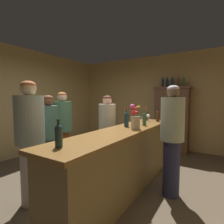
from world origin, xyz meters
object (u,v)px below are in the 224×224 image
display_bottle_midleft (167,82)px  display_bottle_right (184,82)px  wine_bottle_syrah (59,135)px  wine_glass_front (144,118)px  patron_in_grey (49,135)px  bar_counter (124,160)px  wine_bottle_pinot (158,115)px  flower_arrangement (135,119)px  display_bottle_center (172,82)px  patron_near_entrance (107,130)px  wine_bottle_rose (126,119)px  patron_tall (30,138)px  display_cabinet (172,118)px  wine_glass_mid (148,116)px  bartender (172,136)px  display_bottle_left (163,82)px  patron_by_cabinet (63,128)px  cheese_plate (135,124)px  wine_bottle_malbec (146,115)px  display_bottle_midright (178,82)px

display_bottle_midleft → display_bottle_right: bearing=-0.0°
wine_bottle_syrah → wine_glass_front: wine_bottle_syrah is taller
wine_glass_front → patron_in_grey: size_ratio=0.10×
bar_counter → wine_bottle_pinot: wine_bottle_pinot is taller
flower_arrangement → patron_in_grey: bearing=-157.0°
display_bottle_center → patron_near_entrance: size_ratio=0.20×
display_bottle_midleft → wine_bottle_rose: bearing=-91.5°
patron_in_grey → patron_tall: 0.63m
bar_counter → display_cabinet: bearing=87.1°
wine_glass_front → display_bottle_right: 2.05m
wine_bottle_rose → wine_glass_mid: size_ratio=2.02×
patron_in_grey → bartender: bearing=5.2°
display_bottle_left → display_bottle_midleft: bearing=0.0°
display_bottle_center → display_bottle_right: 0.29m
patron_by_cabinet → wine_bottle_pinot: bearing=40.7°
display_bottle_left → display_bottle_center: (0.26, 0.00, -0.00)m
patron_near_entrance → patron_tall: 1.58m
wine_glass_mid → display_bottle_left: size_ratio=0.52×
patron_near_entrance → patron_by_cabinet: bearing=-131.0°
bartender → display_bottle_left: bearing=-80.9°
display_bottle_center → bartender: size_ratio=0.18×
display_cabinet → wine_bottle_pinot: size_ratio=6.17×
display_bottle_right → patron_tall: (-1.33, -3.62, -0.99)m
display_bottle_center → patron_in_grey: size_ratio=0.20×
wine_bottle_pinot → patron_tall: size_ratio=0.17×
wine_bottle_syrah → wine_glass_front: bearing=87.8°
wine_glass_front → bartender: size_ratio=0.09×
wine_bottle_syrah → patron_by_cabinet: (-1.44, 1.34, -0.25)m
wine_bottle_rose → cheese_plate: wine_bottle_rose is taller
bar_counter → wine_bottle_syrah: 1.42m
wine_bottle_malbec → display_bottle_center: bearing=79.3°
patron_tall → wine_glass_mid: bearing=13.4°
bar_counter → flower_arrangement: size_ratio=7.70×
wine_bottle_rose → cheese_plate: size_ratio=1.87×
bar_counter → wine_bottle_malbec: bearing=95.6°
display_bottle_midright → patron_by_cabinet: (-1.77, -2.52, -1.06)m
wine_glass_mid → cheese_plate: bearing=-99.2°
wine_bottle_malbec → patron_in_grey: size_ratio=0.18×
display_cabinet → display_bottle_midleft: bearing=180.0°
wine_glass_front → wine_glass_mid: size_ratio=0.97×
wine_glass_mid → bartender: size_ratio=0.09×
wine_bottle_pinot → wine_bottle_rose: (-0.24, -1.00, 0.01)m
wine_bottle_rose → wine_glass_mid: wine_bottle_rose is taller
wine_bottle_pinot → patron_tall: patron_tall is taller
wine_bottle_rose → display_bottle_right: (0.50, 2.34, 0.79)m
flower_arrangement → patron_near_entrance: (-0.82, 0.43, -0.32)m
display_bottle_midleft → display_bottle_midright: (0.30, -0.00, -0.01)m
wine_glass_front → display_bottle_right: bearing=78.0°
display_bottle_left → display_bottle_midright: (0.42, 0.00, -0.01)m
display_cabinet → bartender: (0.56, -2.35, -0.02)m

